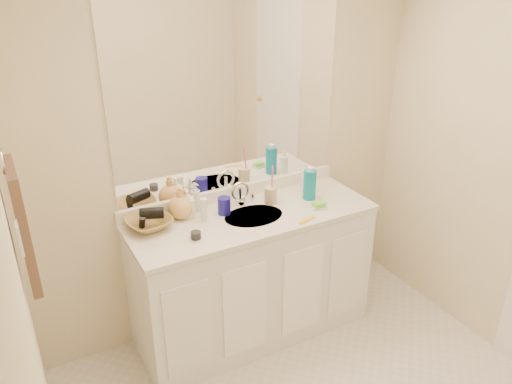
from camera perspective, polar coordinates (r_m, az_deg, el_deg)
name	(u,v)px	position (r m, az deg, el deg)	size (l,w,h in m)	color
wall_back	(231,151)	(3.13, -2.87, 4.70)	(2.60, 0.02, 2.40)	beige
wall_left	(35,352)	(1.73, -23.90, -16.42)	(0.02, 2.60, 2.40)	beige
vanity_cabinet	(252,277)	(3.27, -0.43, -9.66)	(1.50, 0.55, 0.85)	white
countertop	(252,216)	(3.04, -0.45, -2.81)	(1.52, 0.57, 0.03)	silver
backsplash	(233,193)	(3.22, -2.65, -0.06)	(1.52, 0.03, 0.08)	white
sink_basin	(254,217)	(3.02, -0.27, -2.92)	(0.37, 0.37, 0.02)	#B8B1A1
faucet	(240,196)	(3.14, -1.85, -0.49)	(0.02, 0.02, 0.11)	silver
mirror	(230,94)	(3.02, -2.97, 11.09)	(1.48, 0.01, 1.20)	white
blue_mug	(224,206)	(3.02, -3.66, -1.57)	(0.08, 0.08, 0.11)	navy
tan_cup	(271,195)	(3.15, 1.67, -0.37)	(0.08, 0.08, 0.11)	#C1B488
toothbrush	(272,181)	(3.12, 1.85, 1.26)	(0.01, 0.01, 0.21)	#FF43AD
mouthwash_bottle	(310,185)	(3.21, 6.16, 0.85)	(0.08, 0.08, 0.20)	#0C7D98
clear_pump_bottle	(305,180)	(3.32, 5.66, 1.33)	(0.06, 0.06, 0.16)	white
soap_dish	(319,207)	(3.13, 7.20, -1.72)	(0.09, 0.07, 0.01)	silver
green_soap	(319,204)	(3.12, 7.21, -1.41)	(0.07, 0.05, 0.03)	#6DD834
orange_comb	(307,220)	(2.98, 5.85, -3.21)	(0.13, 0.03, 0.01)	orange
dark_jar	(196,235)	(2.79, -6.89, -4.91)	(0.06, 0.06, 0.04)	black
extra_white_bottle	(204,210)	(2.95, -5.99, -2.00)	(0.04, 0.04, 0.14)	white
soap_bottle_white	(195,197)	(3.07, -6.94, -0.52)	(0.07, 0.07, 0.18)	silver
soap_bottle_cream	(188,203)	(3.00, -7.81, -1.27)	(0.08, 0.08, 0.18)	#FDF5CE
soap_bottle_yellow	(181,203)	(2.99, -8.61, -1.21)	(0.15, 0.15, 0.19)	#E9AD5A
wicker_basket	(149,223)	(2.93, -12.10, -3.50)	(0.25, 0.25, 0.06)	olive
hair_dryer	(152,213)	(2.91, -11.83, -2.39)	(0.07, 0.07, 0.14)	black
towel_ring	(2,162)	(2.24, -27.01, 3.12)	(0.11, 0.11, 0.01)	silver
hand_towel	(22,226)	(2.36, -25.14, -3.55)	(0.04, 0.32, 0.55)	#412E22
switch_plate	(19,238)	(2.16, -25.43, -4.76)	(0.01, 0.09, 0.13)	silver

